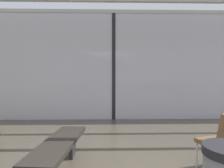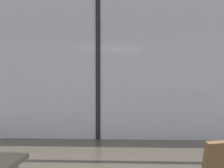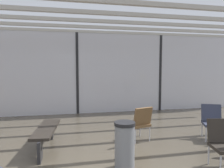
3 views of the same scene
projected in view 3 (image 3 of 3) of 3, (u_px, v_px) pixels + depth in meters
The scene contains 10 objects.
glass_curtain_wall at pixel (77, 74), 8.07m from camera, with size 14.00×0.08×3.18m, color silver.
window_mullion_1 at pixel (77, 74), 8.07m from camera, with size 0.10×0.12×3.18m, color black.
window_mullion_2 at pixel (160, 73), 8.78m from camera, with size 0.10×0.12×3.18m, color black.
ceiling_slats at pixel (82, 6), 4.72m from camera, with size 13.72×6.72×0.10m.
parked_airplane at pixel (95, 62), 14.48m from camera, with size 11.68×4.41×4.41m.
lounge_chair_0 at pixel (224, 141), 3.73m from camera, with size 0.57×0.61×0.87m.
lounge_chair_1 at pixel (212, 120), 5.25m from camera, with size 0.65×0.67×0.87m.
lounge_chair_6 at pixel (140, 121), 5.08m from camera, with size 0.60×0.63×0.87m.
waiting_bench at pixel (47, 132), 4.66m from camera, with size 0.54×1.69×0.47m.
trash_bin at pixel (125, 145), 3.68m from camera, with size 0.38×0.38×0.86m.
Camera 3 is at (-0.32, -2.98, 1.83)m, focal length 32.89 mm.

